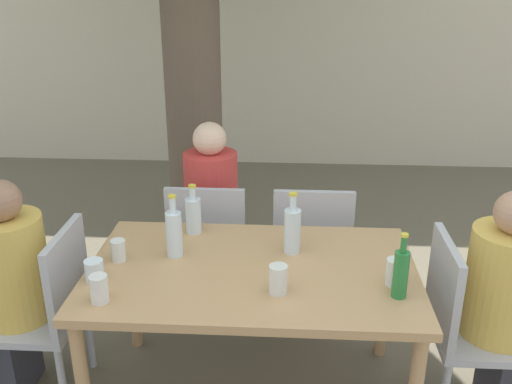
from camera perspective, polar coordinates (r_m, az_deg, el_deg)
name	(u,v)px	position (r m, az deg, el deg)	size (l,w,h in m)	color
cafe_building_wall	(276,30)	(5.99, 2.05, 15.86)	(10.00, 0.08, 2.80)	beige
dining_table_front	(252,283)	(2.65, -0.40, -9.05)	(1.49, 0.92, 0.74)	tan
patio_chair_0	(49,305)	(2.95, -20.02, -10.61)	(0.44, 0.44, 0.89)	#B2B2B7
patio_chair_1	(464,320)	(2.85, 20.09, -11.92)	(0.44, 0.44, 0.89)	#B2B2B7
patio_chair_2	(209,244)	(3.35, -4.71, -5.19)	(0.44, 0.44, 0.89)	#B2B2B7
patio_chair_3	(311,247)	(3.33, 5.57, -5.46)	(0.44, 0.44, 0.89)	#B2B2B7
person_seated_0	(0,304)	(3.05, -24.21, -10.16)	(0.56, 0.33, 1.14)	#383842
person_seated_2	(214,223)	(3.55, -4.20, -3.11)	(0.32, 0.56, 1.20)	#383842
water_bottle_0	(193,214)	(2.91, -6.29, -2.22)	(0.08, 0.08, 0.26)	silver
water_bottle_1	(174,232)	(2.69, -8.19, -4.02)	(0.08, 0.08, 0.31)	silver
green_bottle_2	(401,273)	(2.42, 14.28, -7.82)	(0.06, 0.06, 0.29)	#287A38
water_bottle_3	(292,229)	(2.69, 3.65, -3.75)	(0.08, 0.08, 0.30)	silver
drinking_glass_0	(278,279)	(2.40, 2.22, -8.71)	(0.08, 0.08, 0.13)	silver
drinking_glass_1	(118,250)	(2.72, -13.60, -5.69)	(0.07, 0.07, 0.10)	silver
drinking_glass_2	(99,289)	(2.42, -15.41, -9.32)	(0.08, 0.08, 0.12)	silver
drinking_glass_3	(94,271)	(2.58, -15.87, -7.56)	(0.08, 0.08, 0.10)	white
drinking_glass_4	(394,272)	(2.52, 13.68, -7.79)	(0.08, 0.08, 0.12)	silver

